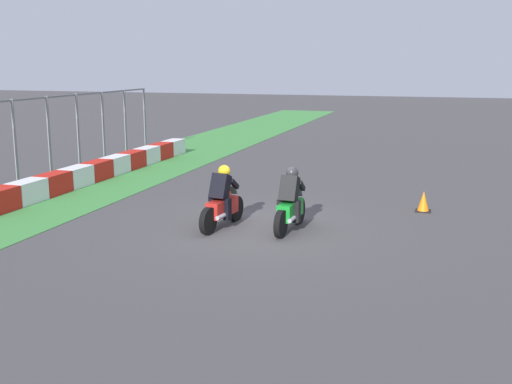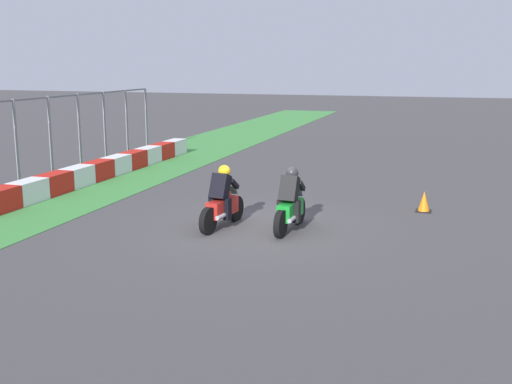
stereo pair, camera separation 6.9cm
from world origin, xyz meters
name	(u,v)px [view 1 (the left image)]	position (x,y,z in m)	size (l,w,h in m)	color
ground_plane	(258,228)	(0.00, 0.00, 0.00)	(120.00, 120.00, 0.00)	#434042
grass_verge	(19,208)	(0.00, 6.87, 0.01)	(72.00, 4.33, 0.02)	#3E883E
track_barrier	(13,196)	(0.00, 7.03, 0.32)	(21.98, 0.60, 0.64)	red
rider_lane_a	(290,205)	(0.00, -0.79, 0.62)	(2.04, 0.55, 1.51)	black
rider_lane_b	(222,202)	(-0.24, 0.83, 0.62)	(2.04, 0.58, 1.51)	black
traffic_cone	(423,202)	(2.90, -3.71, 0.26)	(0.40, 0.40, 0.55)	black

